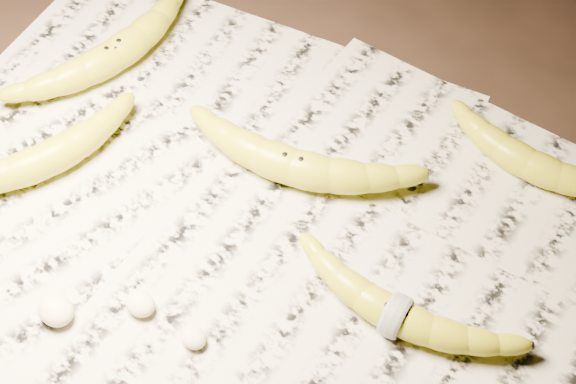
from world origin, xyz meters
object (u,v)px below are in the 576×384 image
Objects in this scene: banana_left_b at (42,159)px; banana_taped at (396,314)px; banana_center at (294,165)px; banana_upper_a at (530,162)px; banana_left_a at (114,53)px.

banana_taped is at bearing -58.53° from banana_left_b.
banana_upper_a is at bearing 21.41° from banana_center.
banana_left_b is at bearing -144.94° from banana_upper_a.
banana_center is 1.11× the size of banana_taped.
banana_left_b is at bearing -161.94° from banana_center.
banana_left_a is 0.17m from banana_left_b.
banana_left_b is 0.88× the size of banana_center.
banana_upper_a is at bearing 79.09° from banana_taped.
banana_upper_a reaches higher than banana_taped.
banana_center is at bearing -33.77° from banana_left_b.
banana_taped is (0.39, 0.08, -0.00)m from banana_left_b.
banana_taped is (0.44, -0.08, -0.00)m from banana_left_a.
banana_left_a reaches higher than banana_upper_a.
banana_center is (0.27, -0.00, 0.00)m from banana_left_a.
banana_upper_a is at bearing -63.65° from banana_left_a.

